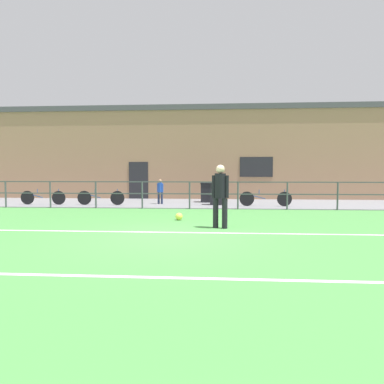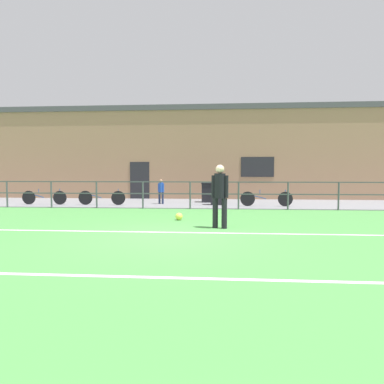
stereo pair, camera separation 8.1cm
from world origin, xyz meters
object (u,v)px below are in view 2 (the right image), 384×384
Objects in this scene: player_goalkeeper at (220,192)px; bicycle_parked_1 at (266,199)px; bicycle_parked_2 at (44,197)px; spectator_child at (161,190)px; trash_bin_0 at (217,194)px; bicycle_parked_0 at (102,198)px; trash_bin_1 at (208,192)px; soccer_ball_match at (179,216)px.

bicycle_parked_1 is (2.07, 5.98, -0.63)m from player_goalkeeper.
player_goalkeeper is 0.81× the size of bicycle_parked_2.
spectator_child reaches higher than trash_bin_0.
spectator_child is at bearing 174.92° from trash_bin_0.
bicycle_parked_1 is (7.49, 0.00, -0.00)m from bicycle_parked_0.
trash_bin_1 is at bearing 20.57° from bicycle_parked_0.
bicycle_parked_2 is (-6.88, 4.51, 0.24)m from soccer_ball_match.
bicycle_parked_1 is 3.21m from trash_bin_1.
bicycle_parked_0 is at bearing 33.92° from spectator_child.
soccer_ball_match is (-1.30, 1.47, -0.87)m from player_goalkeeper.
soccer_ball_match is 5.48m from spectator_child.
bicycle_parked_1 is 1.07× the size of bicycle_parked_2.
spectator_child is 2.47m from trash_bin_1.
bicycle_parked_2 is (-2.76, 0.00, -0.01)m from bicycle_parked_0.
trash_bin_0 is 1.04× the size of trash_bin_1.
bicycle_parked_0 is at bearing -180.00° from bicycle_parked_1.
bicycle_parked_0 is 2.76m from bicycle_parked_2.
player_goalkeeper is at bearing -85.82° from trash_bin_1.
player_goalkeeper reaches higher than trash_bin_0.
player_goalkeeper is 7.84m from trash_bin_1.
player_goalkeeper is 8.10m from bicycle_parked_0.
trash_bin_1 is at bearing 145.33° from bicycle_parked_1.
bicycle_parked_2 is (-5.40, -0.74, -0.33)m from spectator_child.
bicycle_parked_1 is at bearing -170.30° from spectator_child.
spectator_child reaches higher than soccer_ball_match.
player_goalkeeper is at bearing -36.15° from bicycle_parked_2.
soccer_ball_match is at bearing -33.23° from bicycle_parked_2.
soccer_ball_match is 5.16m from trash_bin_0.
bicycle_parked_0 is at bearing -174.60° from trash_bin_0.
bicycle_parked_0 reaches higher than soccer_ball_match.
bicycle_parked_1 is (4.85, -0.74, -0.33)m from spectator_child.
bicycle_parked_0 is 7.49m from bicycle_parked_1.
bicycle_parked_1 is 2.26× the size of trash_bin_0.
trash_bin_1 is (2.21, 1.09, -0.17)m from spectator_child.
soccer_ball_match is 8.23m from bicycle_parked_2.
spectator_child is 4.92m from bicycle_parked_1.
trash_bin_1 is (-0.44, 1.32, -0.02)m from trash_bin_0.
bicycle_parked_2 is at bearing 26.11° from spectator_child.
player_goalkeeper reaches higher than trash_bin_1.
bicycle_parked_0 is 0.96× the size of bicycle_parked_1.
soccer_ball_match is 0.20× the size of spectator_child.
soccer_ball_match is at bearing -126.77° from bicycle_parked_1.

